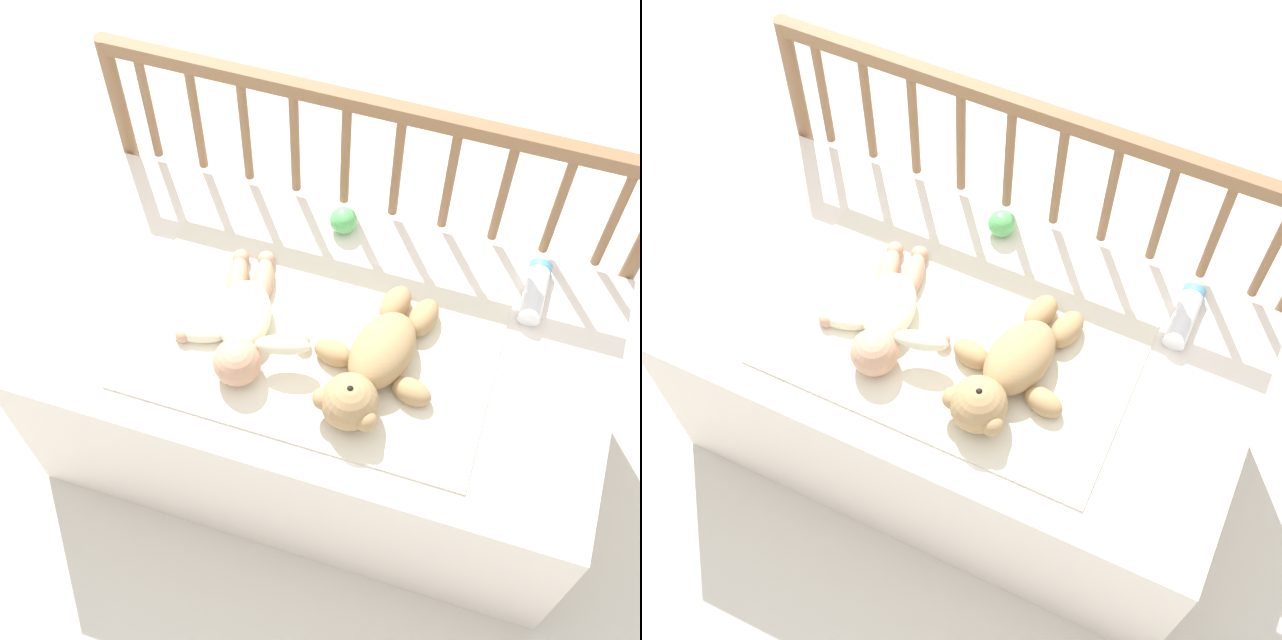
% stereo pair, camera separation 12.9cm
% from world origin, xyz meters
% --- Properties ---
extents(ground_plane, '(12.00, 12.00, 0.00)m').
position_xyz_m(ground_plane, '(0.00, 0.00, 0.00)').
color(ground_plane, silver).
extents(crib_mattress, '(1.26, 0.68, 0.52)m').
position_xyz_m(crib_mattress, '(0.00, 0.00, 0.26)').
color(crib_mattress, white).
rests_on(crib_mattress, ground_plane).
extents(crib_rail, '(1.26, 0.04, 0.86)m').
position_xyz_m(crib_rail, '(0.00, 0.36, 0.61)').
color(crib_rail, brown).
rests_on(crib_rail, ground_plane).
extents(blanket, '(0.77, 0.47, 0.01)m').
position_xyz_m(blanket, '(-0.01, -0.04, 0.52)').
color(blanket, silver).
rests_on(blanket, crib_mattress).
extents(teddy_bear, '(0.28, 0.38, 0.12)m').
position_xyz_m(teddy_bear, '(0.14, -0.08, 0.57)').
color(teddy_bear, tan).
rests_on(teddy_bear, crib_mattress).
extents(baby, '(0.31, 0.35, 0.10)m').
position_xyz_m(baby, '(-0.16, -0.06, 0.56)').
color(baby, '#EAEACC').
rests_on(baby, crib_mattress).
extents(baby_bottle, '(0.05, 0.18, 0.05)m').
position_xyz_m(baby_bottle, '(0.42, 0.23, 0.54)').
color(baby_bottle, white).
rests_on(baby_bottle, crib_mattress).
extents(toy_ball, '(0.06, 0.06, 0.06)m').
position_xyz_m(toy_ball, '(-0.04, 0.28, 0.55)').
color(toy_ball, '#59BF66').
rests_on(toy_ball, crib_mattress).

